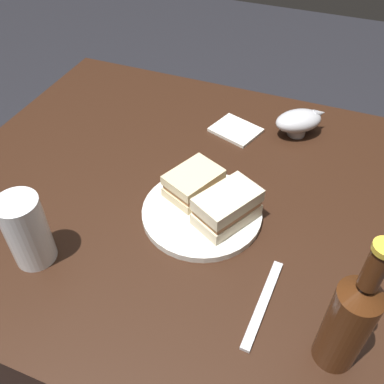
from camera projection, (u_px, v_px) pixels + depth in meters
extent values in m
plane|color=black|center=(186.00, 346.00, 1.41)|extent=(6.00, 6.00, 0.00)
cube|color=black|center=(185.00, 285.00, 1.16)|extent=(1.03, 0.89, 0.72)
cylinder|color=silver|center=(202.00, 212.00, 0.85)|extent=(0.24, 0.24, 0.01)
cube|color=beige|center=(227.00, 214.00, 0.82)|extent=(0.12, 0.14, 0.03)
cube|color=#B27A4C|center=(227.00, 207.00, 0.81)|extent=(0.12, 0.13, 0.01)
cube|color=beige|center=(228.00, 200.00, 0.79)|extent=(0.12, 0.14, 0.03)
cube|color=beige|center=(194.00, 189.00, 0.88)|extent=(0.12, 0.13, 0.02)
cube|color=#B27A4C|center=(194.00, 183.00, 0.87)|extent=(0.11, 0.12, 0.01)
cube|color=beige|center=(194.00, 177.00, 0.85)|extent=(0.12, 0.13, 0.02)
cube|color=#B77F33|center=(233.00, 201.00, 0.86)|extent=(0.04, 0.03, 0.01)
cube|color=gold|center=(219.00, 204.00, 0.85)|extent=(0.05, 0.02, 0.02)
cube|color=#AD702D|center=(218.00, 196.00, 0.87)|extent=(0.04, 0.05, 0.02)
cube|color=#AD702D|center=(211.00, 196.00, 0.87)|extent=(0.06, 0.02, 0.02)
cylinder|color=white|center=(27.00, 231.00, 0.73)|extent=(0.07, 0.07, 0.14)
cylinder|color=#C67014|center=(31.00, 241.00, 0.75)|extent=(0.07, 0.07, 0.09)
cylinder|color=#B7B7BC|center=(296.00, 131.00, 1.05)|extent=(0.04, 0.04, 0.02)
ellipsoid|color=#B7B7BC|center=(299.00, 121.00, 1.03)|extent=(0.14, 0.13, 0.05)
ellipsoid|color=#381E0F|center=(299.00, 119.00, 1.02)|extent=(0.11, 0.11, 0.02)
cone|color=#B7B7BC|center=(320.00, 113.00, 1.03)|extent=(0.04, 0.04, 0.02)
cylinder|color=#47230F|center=(345.00, 328.00, 0.59)|extent=(0.06, 0.06, 0.16)
cone|color=#47230F|center=(364.00, 290.00, 0.53)|extent=(0.06, 0.06, 0.02)
cylinder|color=#47230F|center=(376.00, 268.00, 0.50)|extent=(0.03, 0.03, 0.07)
cube|color=silver|center=(236.00, 130.00, 1.06)|extent=(0.13, 0.12, 0.01)
cube|color=silver|center=(263.00, 303.00, 0.71)|extent=(0.03, 0.18, 0.01)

